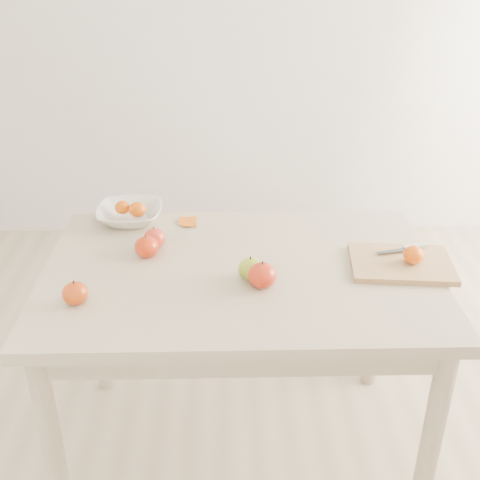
{
  "coord_description": "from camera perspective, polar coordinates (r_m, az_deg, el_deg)",
  "views": [
    {
      "loc": [
        -0.04,
        -1.58,
        1.68
      ],
      "look_at": [
        0.0,
        0.05,
        0.82
      ],
      "focal_mm": 45.0,
      "sensor_mm": 36.0,
      "label": 1
    }
  ],
  "objects": [
    {
      "name": "ground",
      "position": [
        2.31,
        0.03,
        -18.91
      ],
      "size": [
        3.5,
        3.5,
        0.0
      ],
      "primitive_type": "plane",
      "color": "#C6B293",
      "rests_on": "ground"
    },
    {
      "name": "apple_red_d",
      "position": [
        1.71,
        -15.36,
        -4.9
      ],
      "size": [
        0.07,
        0.07,
        0.06
      ],
      "primitive_type": "ellipsoid",
      "color": "#911205",
      "rests_on": "table"
    },
    {
      "name": "apple_red_e",
      "position": [
        1.73,
        2.12,
        -3.36
      ],
      "size": [
        0.08,
        0.08,
        0.08
      ],
      "primitive_type": "ellipsoid",
      "color": "#9F0910",
      "rests_on": "table"
    },
    {
      "name": "bowl_tangerine_far",
      "position": [
        2.11,
        -9.71,
        2.86
      ],
      "size": [
        0.06,
        0.06,
        0.05
      ],
      "primitive_type": "ellipsoid",
      "color": "#E45F08",
      "rests_on": "fruit_bowl"
    },
    {
      "name": "paring_knife",
      "position": [
        1.97,
        15.88,
        -0.71
      ],
      "size": [
        0.17,
        0.06,
        0.01
      ],
      "color": "silver",
      "rests_on": "cutting_board"
    },
    {
      "name": "cutting_board",
      "position": [
        1.9,
        15.04,
        -2.16
      ],
      "size": [
        0.33,
        0.25,
        0.02
      ],
      "primitive_type": "cube",
      "rotation": [
        0.0,
        0.0,
        -0.1
      ],
      "color": "tan",
      "rests_on": "table"
    },
    {
      "name": "board_tangerine",
      "position": [
        1.89,
        16.12,
        -1.34
      ],
      "size": [
        0.06,
        0.06,
        0.05
      ],
      "primitive_type": "ellipsoid",
      "color": "#E45F08",
      "rests_on": "cutting_board"
    },
    {
      "name": "apple_green",
      "position": [
        1.77,
        0.99,
        -2.75
      ],
      "size": [
        0.07,
        0.07,
        0.07
      ],
      "primitive_type": "ellipsoid",
      "color": "#648613",
      "rests_on": "table"
    },
    {
      "name": "fruit_bowl",
      "position": [
        2.14,
        -10.4,
        2.4
      ],
      "size": [
        0.23,
        0.23,
        0.06
      ],
      "primitive_type": "imported",
      "color": "white",
      "rests_on": "table"
    },
    {
      "name": "bowl_tangerine_near",
      "position": [
        2.14,
        -11.08,
        3.06
      ],
      "size": [
        0.05,
        0.05,
        0.05
      ],
      "primitive_type": "ellipsoid",
      "color": "#E75C08",
      "rests_on": "fruit_bowl"
    },
    {
      "name": "table",
      "position": [
        1.89,
        0.04,
        -5.25
      ],
      "size": [
        1.2,
        0.8,
        0.75
      ],
      "color": "#C3AF93",
      "rests_on": "ground"
    },
    {
      "name": "apple_red_a",
      "position": [
        1.95,
        -8.11,
        0.17
      ],
      "size": [
        0.07,
        0.07,
        0.06
      ],
      "primitive_type": "ellipsoid",
      "color": "#A7171F",
      "rests_on": "table"
    },
    {
      "name": "apple_red_b",
      "position": [
        1.9,
        -8.85,
        -0.65
      ],
      "size": [
        0.08,
        0.08,
        0.07
      ],
      "primitive_type": "ellipsoid",
      "color": "#8A0203",
      "rests_on": "table"
    },
    {
      "name": "orange_peel_b",
      "position": [
        2.09,
        -4.79,
        1.4
      ],
      "size": [
        0.05,
        0.04,
        0.01
      ],
      "primitive_type": "cube",
      "rotation": [
        -0.14,
        0.0,
        0.14
      ],
      "color": "#D25E0E",
      "rests_on": "table"
    },
    {
      "name": "orange_peel_a",
      "position": [
        2.12,
        -4.97,
        1.69
      ],
      "size": [
        0.06,
        0.05,
        0.01
      ],
      "primitive_type": "cube",
      "rotation": [
        0.21,
        0.0,
        0.04
      ],
      "color": "orange",
      "rests_on": "table"
    }
  ]
}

